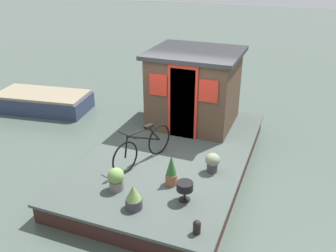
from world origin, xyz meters
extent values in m
plane|color=#47564C|center=(0.00, 0.00, 0.00)|extent=(60.00, 60.00, 0.00)
cube|color=#424C47|center=(0.00, 0.00, 0.40)|extent=(5.51, 3.34, 0.06)
cube|color=#381E19|center=(0.00, 0.00, 0.18)|extent=(5.40, 3.28, 0.37)
cube|color=#4C3828|center=(1.65, 0.00, 1.33)|extent=(1.80, 2.01, 1.80)
cube|color=#28282B|center=(1.65, 0.00, 2.28)|extent=(2.00, 2.21, 0.10)
cube|color=maroon|center=(0.73, 0.00, 1.28)|extent=(0.04, 0.60, 1.70)
cube|color=red|center=(0.73, 0.00, 1.33)|extent=(0.03, 0.72, 1.80)
cube|color=red|center=(0.73, -0.60, 1.68)|extent=(0.03, 0.44, 0.52)
cube|color=red|center=(0.73, 0.60, 1.68)|extent=(0.03, 0.44, 0.52)
torus|color=black|center=(-1.19, 0.53, 0.77)|extent=(0.67, 0.26, 0.69)
torus|color=black|center=(-0.21, 0.20, 0.77)|extent=(0.67, 0.26, 0.69)
cylinder|color=black|center=(-0.66, 0.35, 1.00)|extent=(0.92, 0.34, 0.47)
cylinder|color=black|center=(-0.82, 0.40, 1.20)|extent=(0.60, 0.23, 0.06)
cylinder|color=black|center=(-0.37, 0.25, 0.98)|extent=(0.35, 0.15, 0.43)
cylinder|color=black|center=(-1.15, 0.52, 1.00)|extent=(0.12, 0.07, 0.45)
cube|color=black|center=(-0.53, 0.31, 1.21)|extent=(0.22, 0.16, 0.06)
cylinder|color=black|center=(-1.11, 0.50, 1.25)|extent=(0.18, 0.48, 0.02)
cylinder|color=slate|center=(-1.76, 0.43, 0.52)|extent=(0.27, 0.27, 0.18)
sphere|color=#70934C|center=(-1.76, 0.43, 0.72)|extent=(0.31, 0.31, 0.31)
cylinder|color=#935138|center=(-1.23, -0.47, 0.54)|extent=(0.23, 0.23, 0.22)
cone|color=#2D602D|center=(-1.23, -0.47, 0.85)|extent=(0.21, 0.21, 0.40)
cylinder|color=#38383D|center=(-2.15, -0.12, 0.52)|extent=(0.30, 0.30, 0.19)
cone|color=#70934C|center=(-2.15, -0.12, 0.75)|extent=(0.27, 0.27, 0.27)
cylinder|color=#38383D|center=(-0.51, -1.08, 0.52)|extent=(0.22, 0.22, 0.18)
ellipsoid|color=gray|center=(-0.51, -1.08, 0.70)|extent=(0.30, 0.30, 0.26)
cylinder|color=black|center=(-1.62, -0.87, 0.73)|extent=(0.30, 0.30, 0.15)
cylinder|color=black|center=(-1.62, -0.87, 0.54)|extent=(0.04, 0.04, 0.22)
cylinder|color=black|center=(-1.62, -0.87, 0.44)|extent=(0.21, 0.21, 0.02)
cylinder|color=black|center=(-2.36, -1.32, 0.52)|extent=(0.13, 0.13, 0.18)
sphere|color=black|center=(-2.36, -1.32, 0.61)|extent=(0.13, 0.13, 0.13)
cube|color=#2D3856|center=(1.77, 4.95, 0.24)|extent=(1.71, 3.03, 0.47)
cube|color=gray|center=(1.77, 4.95, 0.51)|extent=(1.64, 2.91, 0.08)
camera|label=1|loc=(-6.73, -2.52, 4.44)|focal=38.95mm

